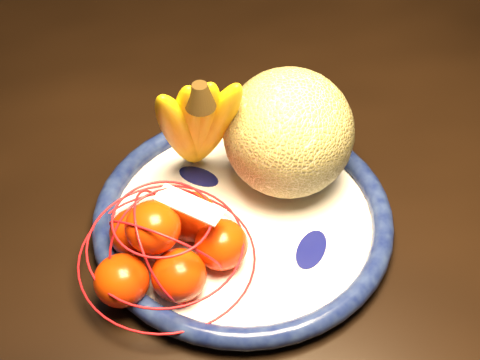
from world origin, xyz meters
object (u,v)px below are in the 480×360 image
object	(u,v)px
dining_table	(68,214)
mandarin_bag	(167,246)
fruit_bowl	(243,219)
banana_bunch	(196,121)
cantaloupe	(289,133)

from	to	relation	value
dining_table	mandarin_bag	bearing A→B (deg)	-57.67
dining_table	fruit_bowl	xyz separation A→B (m)	(0.19, -0.16, 0.09)
banana_bunch	mandarin_bag	size ratio (longest dim) A/B	0.95
fruit_bowl	cantaloupe	size ratio (longest dim) A/B	2.30
dining_table	banana_bunch	xyz separation A→B (m)	(0.16, -0.08, 0.19)
fruit_bowl	banana_bunch	distance (m)	0.13
dining_table	cantaloupe	world-z (taller)	cantaloupe
dining_table	fruit_bowl	world-z (taller)	fruit_bowl
cantaloupe	mandarin_bag	distance (m)	0.19
banana_bunch	mandarin_bag	xyz separation A→B (m)	(-0.07, -0.11, -0.06)
cantaloupe	banana_bunch	xyz separation A→B (m)	(-0.10, 0.03, 0.02)
cantaloupe	mandarin_bag	size ratio (longest dim) A/B	0.75
cantaloupe	banana_bunch	size ratio (longest dim) A/B	0.79
mandarin_bag	dining_table	bearing A→B (deg)	115.70
mandarin_bag	banana_bunch	bearing A→B (deg)	58.35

